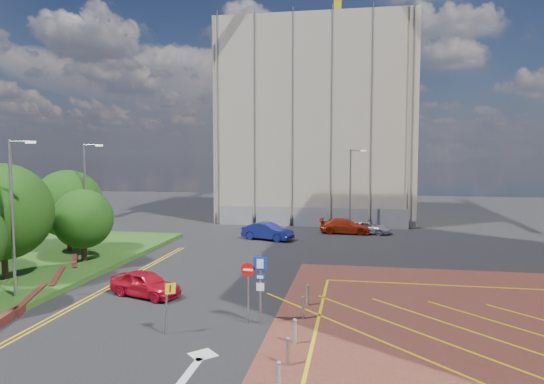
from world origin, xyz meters
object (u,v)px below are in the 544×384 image
(tree_b, at_px, (2,212))
(lamp_left_near, at_px, (13,212))
(tree_c, at_px, (83,219))
(tree_d, at_px, (68,204))
(car_red_back, at_px, (345,226))
(warning_sign, at_px, (168,302))
(lamp_back, at_px, (351,187))
(car_blue_back, at_px, (268,231))
(lamp_left_far, at_px, (86,195))
(sign_cluster, at_px, (256,281))
(car_red_left, at_px, (145,284))
(car_silver_back, at_px, (369,228))

(tree_b, xyz_separation_m, lamp_left_near, (3.08, -3.00, 0.42))
(tree_c, bearing_deg, tree_d, 135.00)
(tree_c, relative_size, car_red_back, 1.02)
(tree_b, height_order, warning_sign, tree_b)
(tree_b, bearing_deg, warning_sign, -25.50)
(tree_b, bearing_deg, lamp_left_near, -44.25)
(tree_d, distance_m, lamp_left_near, 11.76)
(tree_d, relative_size, lamp_back, 0.76)
(tree_b, relative_size, tree_c, 1.38)
(tree_c, relative_size, car_blue_back, 1.08)
(lamp_left_far, bearing_deg, warning_sign, -48.71)
(sign_cluster, bearing_deg, warning_sign, -150.30)
(warning_sign, relative_size, car_blue_back, 0.49)
(tree_b, height_order, car_red_back, tree_b)
(lamp_left_far, height_order, car_red_back, lamp_left_far)
(tree_d, height_order, car_red_back, tree_d)
(lamp_left_near, xyz_separation_m, warning_sign, (9.36, -2.93, -3.23))
(tree_d, relative_size, warning_sign, 2.71)
(car_red_back, bearing_deg, tree_d, 126.05)
(warning_sign, bearing_deg, lamp_left_far, 131.29)
(lamp_back, height_order, car_red_left, lamp_back)
(warning_sign, distance_m, car_red_left, 6.06)
(tree_b, relative_size, lamp_back, 0.84)
(tree_b, xyz_separation_m, lamp_back, (19.58, 23.00, 0.12))
(car_blue_back, bearing_deg, car_red_back, -38.21)
(tree_c, xyz_separation_m, car_blue_back, (10.46, 11.80, -2.44))
(car_red_back, bearing_deg, sign_cluster, 175.00)
(tree_d, bearing_deg, tree_c, -45.00)
(tree_d, distance_m, lamp_left_far, 2.44)
(tree_b, bearing_deg, car_red_left, -5.68)
(car_red_left, relative_size, car_red_back, 0.83)
(lamp_left_far, xyz_separation_m, car_red_back, (18.03, 14.37, -3.96))
(tree_d, xyz_separation_m, car_red_back, (20.11, 13.37, -3.17))
(car_red_left, relative_size, car_silver_back, 0.98)
(lamp_left_near, xyz_separation_m, car_blue_back, (9.38, 19.80, -3.91))
(car_red_left, bearing_deg, tree_b, 102.68)
(lamp_left_near, xyz_separation_m, lamp_back, (16.50, 26.00, -0.30))
(sign_cluster, distance_m, car_silver_back, 26.39)
(lamp_left_near, height_order, warning_sign, lamp_left_near)
(lamp_back, relative_size, warning_sign, 3.57)
(sign_cluster, height_order, car_red_left, sign_cluster)
(tree_d, bearing_deg, warning_sign, -46.04)
(lamp_left_near, height_order, car_red_left, lamp_left_near)
(tree_b, bearing_deg, lamp_left_far, 81.23)
(tree_c, bearing_deg, tree_b, -111.80)
(tree_d, relative_size, car_blue_back, 1.34)
(lamp_left_far, height_order, car_blue_back, lamp_left_far)
(tree_d, relative_size, lamp_left_near, 0.76)
(warning_sign, bearing_deg, car_blue_back, 89.94)
(tree_d, bearing_deg, lamp_left_near, -69.65)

